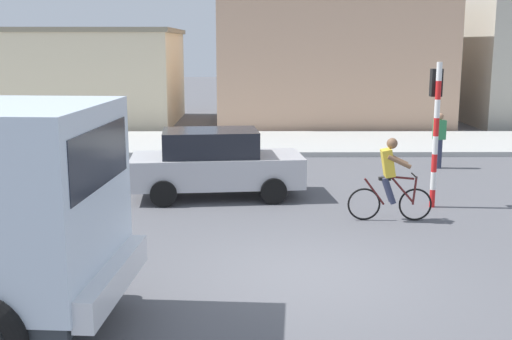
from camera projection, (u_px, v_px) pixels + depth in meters
The scene contains 8 objects.
ground_plane at pixel (307, 275), 10.03m from camera, with size 120.00×120.00×0.00m, color #56565B.
sidewalk_far at pixel (275, 143), 22.85m from camera, with size 80.00×5.00×0.16m, color #ADADA8.
cyclist at pixel (390, 179), 12.99m from camera, with size 1.73×0.50×1.72m.
traffic_light_pole at pixel (436, 114), 13.90m from camera, with size 0.24×0.43×3.20m.
car_red_near at pixel (215, 163), 15.04m from camera, with size 4.14×2.16×1.60m.
pedestrian_near_kerb at pixel (439, 139), 18.49m from camera, with size 0.34×0.22×1.62m.
building_corner_left at pixel (53, 76), 29.10m from camera, with size 11.45×7.16×4.23m.
building_mid_block at pixel (328, 61), 28.67m from camera, with size 9.89×7.49×5.63m.
Camera 1 is at (-0.90, -9.50, 3.60)m, focal length 44.70 mm.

